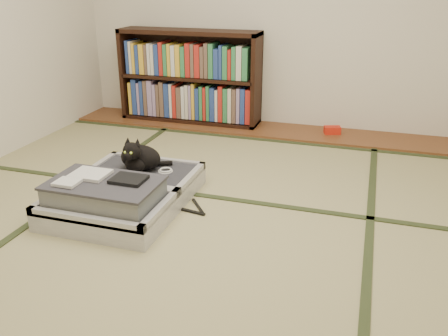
% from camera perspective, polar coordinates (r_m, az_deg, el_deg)
% --- Properties ---
extents(floor, '(4.50, 4.50, 0.00)m').
position_cam_1_polar(floor, '(2.93, -3.01, -6.90)').
color(floor, tan).
rests_on(floor, ground).
extents(wood_strip, '(4.00, 0.50, 0.02)m').
position_cam_1_polar(wood_strip, '(4.70, 5.47, 4.60)').
color(wood_strip, brown).
rests_on(wood_strip, ground).
extents(red_item, '(0.17, 0.13, 0.07)m').
position_cam_1_polar(red_item, '(4.64, 12.90, 4.47)').
color(red_item, red).
rests_on(red_item, wood_strip).
extents(tatami_borders, '(4.00, 4.50, 0.01)m').
position_cam_1_polar(tatami_borders, '(3.34, -0.08, -2.92)').
color(tatami_borders, '#2D381E').
rests_on(tatami_borders, ground).
extents(bookcase, '(1.43, 0.33, 0.92)m').
position_cam_1_polar(bookcase, '(4.89, -4.13, 10.68)').
color(bookcase, black).
rests_on(bookcase, wood_strip).
extents(suitcase, '(0.76, 1.01, 0.30)m').
position_cam_1_polar(suitcase, '(3.16, -12.11, -2.99)').
color(suitcase, silver).
rests_on(suitcase, floor).
extents(cat, '(0.34, 0.34, 0.27)m').
position_cam_1_polar(cat, '(3.35, -10.19, 1.25)').
color(cat, black).
rests_on(cat, suitcase).
extents(cable_coil, '(0.11, 0.11, 0.03)m').
position_cam_1_polar(cable_coil, '(3.33, -7.06, -0.33)').
color(cable_coil, white).
rests_on(cable_coil, suitcase).
extents(hanger, '(0.46, 0.24, 0.01)m').
position_cam_1_polar(hanger, '(3.16, -5.60, -4.49)').
color(hanger, black).
rests_on(hanger, floor).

